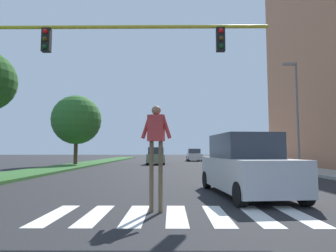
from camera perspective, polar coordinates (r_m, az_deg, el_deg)
The scene contains 11 objects.
ground_plane at distance 28.72m, azimuth 0.78°, elevation -7.68°, with size 140.00×140.00×0.00m, color #262628.
crosswalk at distance 6.71m, azimuth 1.67°, elevation -17.08°, with size 5.85×2.20×0.01m.
median_strip at distance 28.07m, azimuth -17.46°, elevation -7.37°, with size 3.14×64.00×0.15m, color #2D5B28.
tree_far at distance 29.06m, azimuth -17.50°, elevation 1.15°, with size 4.66×4.66×6.53m.
sidewalk_right at distance 28.32m, azimuth 20.05°, elevation -7.27°, with size 3.00×64.00×0.15m, color #9E9991.
traffic_light_gantry at distance 10.66m, azimuth -22.46°, elevation 11.88°, with size 10.66×0.30×6.00m.
street_lamp_right at distance 22.32m, azimuth 23.78°, elevation 3.74°, with size 1.02×0.24×7.50m.
pedestrian_performer at distance 6.87m, azimuth -2.35°, elevation -2.87°, with size 0.75×0.31×2.49m.
suv_crossing at distance 9.81m, azimuth 14.96°, elevation -7.57°, with size 2.40×4.77×1.97m.
sedan_midblock at distance 30.33m, azimuth -2.36°, elevation -5.99°, with size 1.92×4.38×1.76m.
sedan_distant at distance 40.34m, azimuth 5.14°, elevation -5.73°, with size 1.90×4.51×1.67m.
Camera 1 is at (-0.13, 1.31, 1.43)m, focal length 31.09 mm.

